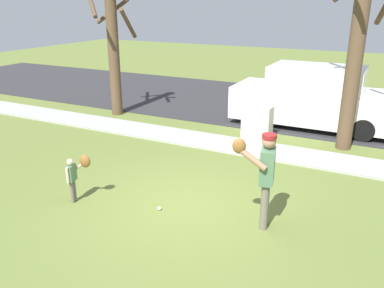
{
  "coord_description": "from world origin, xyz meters",
  "views": [
    {
      "loc": [
        3.23,
        -6.13,
        3.79
      ],
      "look_at": [
        -0.25,
        0.78,
        1.0
      ],
      "focal_mm": 37.54,
      "sensor_mm": 36.0,
      "label": 1
    }
  ],
  "objects": [
    {
      "name": "parked_van_white",
      "position": [
        1.15,
        6.49,
        0.9
      ],
      "size": [
        5.0,
        1.95,
        1.88
      ],
      "rotation": [
        0.0,
        0.0,
        3.14
      ],
      "color": "silver",
      "rests_on": "road_surface"
    },
    {
      "name": "ground_plane",
      "position": [
        0.0,
        3.5,
        0.0
      ],
      "size": [
        48.0,
        48.0,
        0.0
      ],
      "primitive_type": "plane",
      "color": "olive"
    },
    {
      "name": "sidewalk_strip",
      "position": [
        0.0,
        3.6,
        0.03
      ],
      "size": [
        36.0,
        1.2,
        0.06
      ],
      "primitive_type": "cube",
      "color": "#A3A39E",
      "rests_on": "ground"
    },
    {
      "name": "street_tree_near",
      "position": [
        2.3,
        4.81,
        3.01
      ],
      "size": [
        1.85,
        1.89,
        5.68
      ],
      "color": "brown",
      "rests_on": "ground"
    },
    {
      "name": "utility_cabinet",
      "position": [
        -0.06,
        4.54,
        0.48
      ],
      "size": [
        0.81,
        0.5,
        0.96
      ],
      "primitive_type": "cube",
      "color": "beige",
      "rests_on": "ground"
    },
    {
      "name": "street_tree_far",
      "position": [
        -5.26,
        4.87,
        2.52
      ],
      "size": [
        1.84,
        1.88,
        4.71
      ],
      "color": "brown",
      "rests_on": "ground"
    },
    {
      "name": "person_child",
      "position": [
        -2.0,
        -0.76,
        0.64
      ],
      "size": [
        0.42,
        0.44,
        0.97
      ],
      "rotation": [
        0.0,
        0.0,
        0.22
      ],
      "color": "#6B6656",
      "rests_on": "ground"
    },
    {
      "name": "baseball",
      "position": [
        -0.38,
        -0.36,
        0.04
      ],
      "size": [
        0.07,
        0.07,
        0.07
      ],
      "primitive_type": "sphere",
      "color": "white",
      "rests_on": "ground"
    },
    {
      "name": "road_surface",
      "position": [
        0.0,
        8.6,
        0.01
      ],
      "size": [
        36.0,
        6.8,
        0.02
      ],
      "primitive_type": "cube",
      "color": "#2D2D30",
      "rests_on": "ground"
    },
    {
      "name": "person_adult",
      "position": [
        1.53,
        -0.05,
        1.07
      ],
      "size": [
        0.67,
        0.74,
        1.72
      ],
      "rotation": [
        0.0,
        0.0,
        -2.92
      ],
      "color": "#6B6656",
      "rests_on": "ground"
    }
  ]
}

